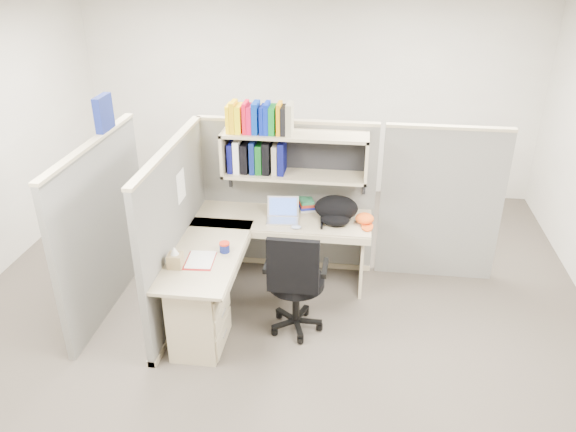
# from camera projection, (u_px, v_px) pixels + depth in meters

# --- Properties ---
(ground) EXTENTS (6.00, 6.00, 0.00)m
(ground) POSITION_uv_depth(u_px,v_px,m) (275.00, 312.00, 5.36)
(ground) COLOR #36302A
(ground) RESTS_ON ground
(room_shell) EXTENTS (6.00, 6.00, 6.00)m
(room_shell) POSITION_uv_depth(u_px,v_px,m) (273.00, 152.00, 4.64)
(room_shell) COLOR #B7B0A5
(room_shell) RESTS_ON ground
(cubicle) EXTENTS (3.79, 1.84, 1.95)m
(cubicle) POSITION_uv_depth(u_px,v_px,m) (243.00, 204.00, 5.40)
(cubicle) COLOR #5C5C57
(cubicle) RESTS_ON ground
(desk) EXTENTS (1.74, 1.75, 0.73)m
(desk) POSITION_uv_depth(u_px,v_px,m) (224.00, 287.00, 4.96)
(desk) COLOR tan
(desk) RESTS_ON ground
(laptop) EXTENTS (0.33, 0.33, 0.22)m
(laptop) POSITION_uv_depth(u_px,v_px,m) (283.00, 211.00, 5.43)
(laptop) COLOR silver
(laptop) RESTS_ON desk
(backpack) EXTENTS (0.48, 0.41, 0.25)m
(backpack) POSITION_uv_depth(u_px,v_px,m) (336.00, 210.00, 5.40)
(backpack) COLOR black
(backpack) RESTS_ON desk
(orange_cap) EXTENTS (0.23, 0.25, 0.10)m
(orange_cap) POSITION_uv_depth(u_px,v_px,m) (365.00, 219.00, 5.41)
(orange_cap) COLOR #DD4F13
(orange_cap) RESTS_ON desk
(snack_canister) EXTENTS (0.09, 0.09, 0.09)m
(snack_canister) POSITION_uv_depth(u_px,v_px,m) (225.00, 247.00, 4.92)
(snack_canister) COLOR navy
(snack_canister) RESTS_ON desk
(tissue_box) EXTENTS (0.13, 0.13, 0.19)m
(tissue_box) POSITION_uv_depth(u_px,v_px,m) (175.00, 257.00, 4.67)
(tissue_box) COLOR #957E54
(tissue_box) RESTS_ON desk
(mouse) EXTENTS (0.11, 0.08, 0.04)m
(mouse) POSITION_uv_depth(u_px,v_px,m) (296.00, 227.00, 5.32)
(mouse) COLOR #8D9FC8
(mouse) RESTS_ON desk
(paper_cup) EXTENTS (0.07, 0.07, 0.09)m
(paper_cup) POSITION_uv_depth(u_px,v_px,m) (282.00, 205.00, 5.69)
(paper_cup) COLOR silver
(paper_cup) RESTS_ON desk
(book_stack) EXTENTS (0.22, 0.25, 0.10)m
(book_stack) POSITION_uv_depth(u_px,v_px,m) (306.00, 204.00, 5.70)
(book_stack) COLOR gray
(book_stack) RESTS_ON desk
(loose_paper) EXTENTS (0.24, 0.31, 0.00)m
(loose_paper) POSITION_uv_depth(u_px,v_px,m) (201.00, 259.00, 4.82)
(loose_paper) COLOR silver
(loose_paper) RESTS_ON desk
(task_chair) EXTENTS (0.54, 0.51, 1.05)m
(task_chair) POSITION_uv_depth(u_px,v_px,m) (295.00, 298.00, 4.94)
(task_chair) COLOR black
(task_chair) RESTS_ON ground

